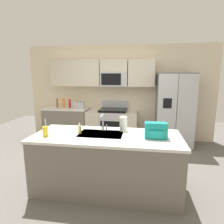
{
  "coord_description": "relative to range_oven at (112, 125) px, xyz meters",
  "views": [
    {
      "loc": [
        0.62,
        -3.25,
        1.81
      ],
      "look_at": [
        0.03,
        0.6,
        1.05
      ],
      "focal_mm": 30.82,
      "sensor_mm": 36.0,
      "label": 1
    }
  ],
  "objects": [
    {
      "name": "ground_plane",
      "position": [
        0.15,
        -1.8,
        -0.44
      ],
      "size": [
        9.0,
        9.0,
        0.0
      ],
      "primitive_type": "plane",
      "color": "#66605B",
      "rests_on": "ground"
    },
    {
      "name": "kitchen_wall_unit",
      "position": [
        0.01,
        0.28,
        1.03
      ],
      "size": [
        5.2,
        0.43,
        2.6
      ],
      "color": "beige",
      "rests_on": "ground"
    },
    {
      "name": "back_counter",
      "position": [
        -1.3,
        -0.0,
        0.01
      ],
      "size": [
        1.23,
        0.63,
        0.9
      ],
      "color": "slate",
      "rests_on": "ground"
    },
    {
      "name": "range_oven",
      "position": [
        0.0,
        0.0,
        0.0
      ],
      "size": [
        1.36,
        0.61,
        1.1
      ],
      "color": "#B7BABF",
      "rests_on": "ground"
    },
    {
      "name": "refrigerator",
      "position": [
        1.61,
        -0.07,
        0.48
      ],
      "size": [
        0.9,
        0.76,
        1.85
      ],
      "color": "#4C4F54",
      "rests_on": "ground"
    },
    {
      "name": "island_counter",
      "position": [
        0.26,
        -2.28,
        0.01
      ],
      "size": [
        2.25,
        0.93,
        0.9
      ],
      "color": "slate",
      "rests_on": "ground"
    },
    {
      "name": "toaster",
      "position": [
        -0.91,
        -0.05,
        0.55
      ],
      "size": [
        0.28,
        0.16,
        0.18
      ],
      "color": "#B7BABF",
      "rests_on": "back_counter"
    },
    {
      "name": "pepper_mill",
      "position": [
        -1.56,
        -0.0,
        0.59
      ],
      "size": [
        0.05,
        0.05,
        0.26
      ],
      "primitive_type": "cylinder",
      "color": "brown",
      "rests_on": "back_counter"
    },
    {
      "name": "bottle_orange",
      "position": [
        -1.37,
        -0.01,
        0.59
      ],
      "size": [
        0.07,
        0.07,
        0.26
      ],
      "primitive_type": "cylinder",
      "color": "orange",
      "rests_on": "back_counter"
    },
    {
      "name": "bottle_red",
      "position": [
        -1.17,
        -0.04,
        0.58
      ],
      "size": [
        0.06,
        0.06,
        0.25
      ],
      "primitive_type": "cylinder",
      "color": "red",
      "rests_on": "back_counter"
    },
    {
      "name": "sink_faucet",
      "position": [
        0.17,
        -2.08,
        0.62
      ],
      "size": [
        0.08,
        0.21,
        0.28
      ],
      "color": "#B7BABF",
      "rests_on": "island_counter"
    },
    {
      "name": "drink_cup_yellow",
      "position": [
        -0.63,
        -2.47,
        0.53
      ],
      "size": [
        0.08,
        0.08,
        0.27
      ],
      "color": "yellow",
      "rests_on": "island_counter"
    },
    {
      "name": "soap_dispenser",
      "position": [
        -0.17,
        -2.26,
        0.53
      ],
      "size": [
        0.06,
        0.06,
        0.17
      ],
      "color": "#D8CC66",
      "rests_on": "island_counter"
    },
    {
      "name": "paper_towel_roll",
      "position": [
        0.5,
        -2.02,
        0.58
      ],
      "size": [
        0.12,
        0.12,
        0.24
      ],
      "primitive_type": "cylinder",
      "color": "white",
      "rests_on": "island_counter"
    },
    {
      "name": "backpack",
      "position": [
        1.0,
        -2.3,
        0.57
      ],
      "size": [
        0.32,
        0.22,
        0.23
      ],
      "color": "teal",
      "rests_on": "island_counter"
    }
  ]
}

